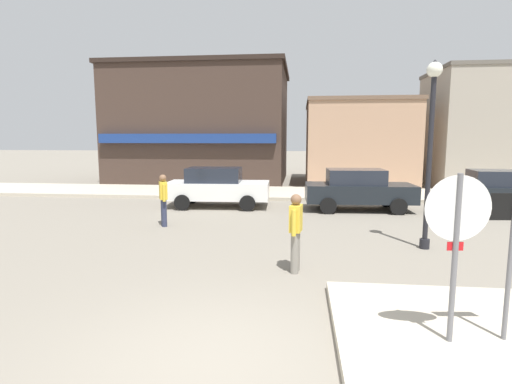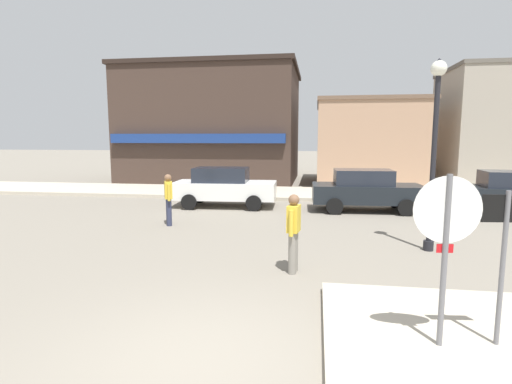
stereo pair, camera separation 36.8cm
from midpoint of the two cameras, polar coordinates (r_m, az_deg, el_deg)
name	(u,v)px [view 2 (the right image)]	position (r m, az deg, el deg)	size (l,w,h in m)	color
ground_plane	(198,362)	(5.34, -6.23, -22.97)	(160.00, 160.00, 0.00)	gray
kerb_far	(287,193)	(19.37, 5.03, -0.16)	(80.00, 4.00, 0.15)	#B7AD99
stop_sign	(446,238)	(5.45, 27.25, -5.92)	(0.82, 0.11, 2.30)	slate
one_way_sign	(503,253)	(5.87, 33.42, -7.28)	(0.60, 0.08, 2.10)	slate
lamp_post	(435,128)	(10.43, 25.18, 8.30)	(0.36, 0.36, 4.54)	black
parked_car_nearest	(224,186)	(15.87, -3.91, 0.79)	(4.07, 2.01, 1.56)	white
parked_car_second	(366,190)	(15.49, 16.06, 0.33)	(4.06, 2.00, 1.56)	black
pedestrian_crossing_near	(294,231)	(8.11, 6.68, -5.54)	(0.28, 0.56, 1.61)	gray
pedestrian_crossing_far	(169,198)	(12.68, -11.58, -0.84)	(0.35, 0.54, 1.61)	#2D334C
building_corner_shop	(215,126)	(25.98, -5.42, 9.41)	(10.51, 8.59, 6.99)	#3D2D26
building_storefront_left_near	(367,143)	(24.88, 15.97, 6.74)	(5.92, 7.62, 4.84)	tan
building_storefront_left_mid	(499,129)	(25.57, 31.78, 7.72)	(5.74, 5.31, 6.45)	#9E9384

